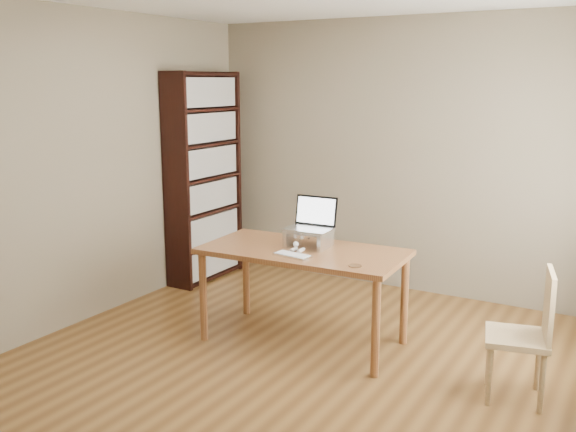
% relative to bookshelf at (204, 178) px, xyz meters
% --- Properties ---
extents(room, '(4.04, 4.54, 2.64)m').
position_rel_bookshelf_xyz_m(room, '(1.86, -1.54, 0.25)').
color(room, brown).
rests_on(room, ground).
extents(bookshelf, '(0.30, 0.90, 2.10)m').
position_rel_bookshelf_xyz_m(bookshelf, '(0.00, 0.00, 0.00)').
color(bookshelf, black).
rests_on(bookshelf, ground).
extents(desk, '(1.58, 0.85, 0.75)m').
position_rel_bookshelf_xyz_m(desk, '(1.68, -0.96, -0.39)').
color(desk, brown).
rests_on(desk, ground).
extents(laptop_stand, '(0.32, 0.25, 0.13)m').
position_rel_bookshelf_xyz_m(laptop_stand, '(1.68, -0.88, -0.22)').
color(laptop_stand, silver).
rests_on(laptop_stand, desk).
extents(laptop, '(0.36, 0.30, 0.24)m').
position_rel_bookshelf_xyz_m(laptop, '(1.68, -0.82, -0.11)').
color(laptop, silver).
rests_on(laptop, laptop_stand).
extents(keyboard, '(0.29, 0.15, 0.02)m').
position_rel_bookshelf_xyz_m(keyboard, '(1.71, -1.18, -0.29)').
color(keyboard, silver).
rests_on(keyboard, desk).
extents(coaster, '(0.09, 0.09, 0.01)m').
position_rel_bookshelf_xyz_m(coaster, '(2.21, -1.18, -0.30)').
color(coaster, brown).
rests_on(coaster, desk).
extents(cat, '(0.23, 0.47, 0.14)m').
position_rel_bookshelf_xyz_m(cat, '(1.67, -0.85, -0.24)').
color(cat, '#494039').
rests_on(cat, desk).
extents(chair, '(0.46, 0.46, 0.87)m').
position_rel_bookshelf_xyz_m(chair, '(3.36, -1.08, -0.59)').
color(chair, tan).
rests_on(chair, ground).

